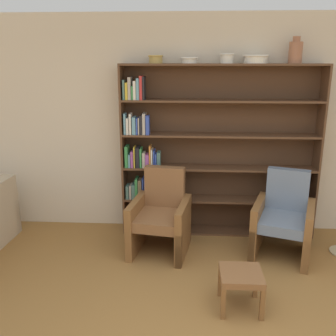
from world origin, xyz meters
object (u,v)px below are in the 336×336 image
at_px(vase_tall, 296,52).
at_px(armchair_leather, 161,217).
at_px(bowl_cream, 227,58).
at_px(bookshelf, 202,154).
at_px(footstool, 241,278).
at_px(armchair_cushioned, 283,220).
at_px(bowl_slate, 256,59).
at_px(bowl_brass, 156,59).
at_px(bowl_olive, 189,60).

height_order(vase_tall, armchair_leather, vase_tall).
bearing_deg(bowl_cream, armchair_leather, -144.45).
bearing_deg(bookshelf, footstool, -78.74).
bearing_deg(armchair_cushioned, bowl_cream, -19.62).
xyz_separation_m(vase_tall, armchair_cushioned, (-0.11, -0.54, -1.87)).
relative_size(bookshelf, vase_tall, 8.18).
relative_size(bowl_slate, vase_tall, 0.99).
distance_m(bookshelf, bowl_brass, 1.29).
distance_m(bowl_brass, footstool, 2.65).
bearing_deg(armchair_leather, footstool, 136.19).
relative_size(vase_tall, armchair_cushioned, 0.31).
relative_size(bowl_brass, armchair_leather, 0.19).
bearing_deg(bowl_olive, bowl_cream, 0.00).
bearing_deg(bowl_slate, bowl_cream, 180.00).
height_order(bowl_brass, bowl_slate, bowl_slate).
relative_size(bookshelf, armchair_cushioned, 2.52).
bearing_deg(bowl_slate, armchair_cushioned, -57.49).
height_order(bookshelf, armchair_cushioned, bookshelf).
bearing_deg(vase_tall, armchair_leather, -160.76).
xyz_separation_m(bookshelf, footstool, (0.32, -1.62, -0.75)).
relative_size(bowl_slate, armchair_cushioned, 0.30).
distance_m(bowl_slate, vase_tall, 0.45).
bearing_deg(vase_tall, footstool, -114.39).
bearing_deg(armchair_cushioned, bowl_brass, -0.68).
relative_size(bookshelf, bowl_slate, 8.30).
distance_m(bowl_slate, armchair_cushioned, 1.90).
height_order(bookshelf, bowl_olive, bowl_olive).
bearing_deg(bowl_brass, bookshelf, 2.47).
distance_m(bookshelf, armchair_leather, 0.97).
bearing_deg(footstool, vase_tall, 65.61).
bearing_deg(bowl_brass, footstool, -60.66).
distance_m(bowl_cream, bowl_slate, 0.33).
relative_size(bookshelf, bowl_olive, 11.81).
relative_size(bowl_olive, armchair_cushioned, 0.21).
xyz_separation_m(bowl_brass, vase_tall, (1.62, 0.00, 0.08)).
bearing_deg(footstool, armchair_cushioned, 59.79).
bearing_deg(bowl_cream, vase_tall, 0.00).
distance_m(bowl_olive, armchair_cushioned, 2.17).
bearing_deg(armchair_cushioned, bowl_slate, -38.65).
relative_size(armchair_cushioned, footstool, 2.57).
relative_size(bowl_slate, footstool, 0.78).
height_order(bowl_slate, vase_tall, vase_tall).
bearing_deg(armchair_cushioned, armchair_leather, 18.74).
bearing_deg(bowl_slate, bowl_brass, 180.00).
height_order(bowl_olive, armchair_cushioned, bowl_olive).
bearing_deg(bowl_brass, vase_tall, 0.00).
distance_m(bookshelf, bowl_cream, 1.20).
height_order(bowl_cream, footstool, bowl_cream).
bearing_deg(bowl_brass, bowl_olive, 0.00).
bearing_deg(vase_tall, bowl_slate, 180.00).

